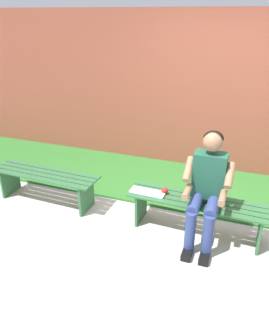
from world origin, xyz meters
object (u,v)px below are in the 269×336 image
Objects in this scene: bench_far at (45,180)px; book_open at (148,192)px; apple at (165,191)px; bench_near at (198,208)px; person_seated at (207,186)px.

bench_far is 3.50× the size of book_open.
apple reaches higher than book_open.
bench_near is at bearing -173.89° from book_open.
apple is (-1.61, -0.01, 0.15)m from bench_far.
person_seated is (-0.08, 0.10, 0.35)m from bench_near.
book_open is (-1.42, 0.04, 0.12)m from bench_far.
apple reaches higher than bench_near.
book_open is at bearing 178.25° from bench_far.
book_open is at bearing 16.33° from apple.
bench_far is 2.11m from person_seated.
bench_far is (2.00, -0.00, -0.01)m from bench_near.
bench_far is at bearing 0.42° from apple.
person_seated is 0.53m from apple.
bench_near is at bearing -49.59° from person_seated.
book_open is at bearing -4.74° from person_seated.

